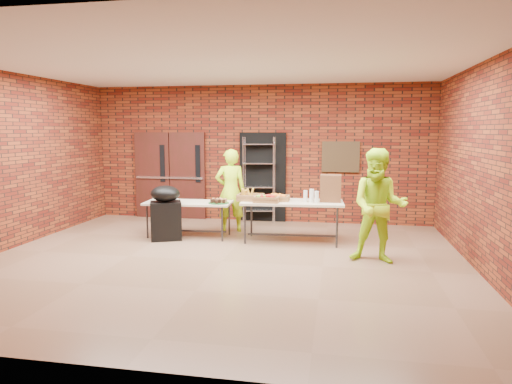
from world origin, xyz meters
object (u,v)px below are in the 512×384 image
covered_grill (166,212)px  volunteer_woman (231,191)px  table_right (292,205)px  volunteer_man (379,206)px  table_left (189,205)px  coffee_dispenser (331,188)px  wire_rack (259,180)px

covered_grill → volunteer_woman: bearing=17.4°
table_right → covered_grill: bearing=-178.1°
volunteer_woman → volunteer_man: 3.42m
volunteer_man → volunteer_woman: bearing=156.4°
covered_grill → table_left: bearing=17.3°
volunteer_woman → table_left: bearing=21.7°
table_right → coffee_dispenser: 0.80m
volunteer_woman → covered_grill: bearing=21.7°
wire_rack → coffee_dispenser: 2.39m
covered_grill → table_right: bearing=-17.0°
table_left → volunteer_woman: 0.98m
coffee_dispenser → covered_grill: (-3.20, -0.33, -0.52)m
coffee_dispenser → volunteer_man: (0.80, -1.22, -0.12)m
wire_rack → volunteer_man: size_ratio=1.07×
covered_grill → coffee_dispenser: bearing=-16.6°
coffee_dispenser → covered_grill: 3.26m
coffee_dispenser → volunteer_woman: size_ratio=0.29×
wire_rack → table_left: wire_rack is taller
wire_rack → coffee_dispenser: bearing=-54.7°
volunteer_woman → volunteer_man: (2.90, -1.80, 0.05)m
volunteer_man → wire_rack: bearing=138.7°
wire_rack → table_right: size_ratio=1.00×
coffee_dispenser → covered_grill: bearing=-174.1°
table_left → volunteer_woman: (0.73, 0.61, 0.23)m
coffee_dispenser → volunteer_man: size_ratio=0.28×
volunteer_man → table_right: bearing=151.8°
covered_grill → volunteer_man: size_ratio=0.58×
covered_grill → volunteer_woman: volunteer_woman is taller
table_left → coffee_dispenser: bearing=-2.6°
table_left → covered_grill: (-0.37, -0.31, -0.12)m
table_left → table_right: (2.11, -0.07, 0.08)m
table_right → coffee_dispenser: size_ratio=3.86×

